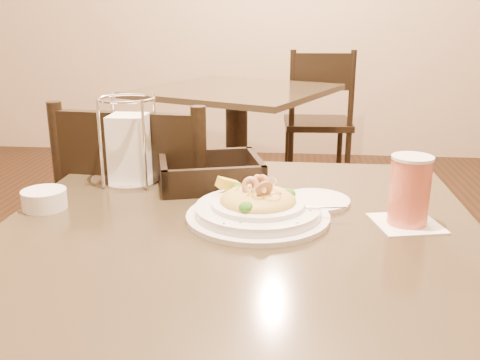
# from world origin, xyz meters

# --- Properties ---
(main_table) EXTENTS (0.90, 0.90, 0.75)m
(main_table) POSITION_xyz_m (0.00, 0.00, 0.52)
(main_table) COLOR black
(main_table) RESTS_ON ground
(background_table) EXTENTS (1.19, 1.19, 0.75)m
(background_table) POSITION_xyz_m (-0.21, 1.93, 0.52)
(background_table) COLOR black
(background_table) RESTS_ON ground
(dining_chair_near) EXTENTS (0.46, 0.46, 0.93)m
(dining_chair_near) POSITION_xyz_m (-0.29, 0.42, 0.50)
(dining_chair_near) COLOR black
(dining_chair_near) RESTS_ON ground
(dining_chair_far) EXTENTS (0.44, 0.44, 0.93)m
(dining_chair_far) POSITION_xyz_m (0.26, 2.50, 0.50)
(dining_chair_far) COLOR black
(dining_chair_far) RESTS_ON ground
(pasta_bowl) EXTENTS (0.31, 0.28, 0.09)m
(pasta_bowl) POSITION_xyz_m (0.03, 0.03, 0.78)
(pasta_bowl) COLOR white
(pasta_bowl) RESTS_ON main_table
(drink_glass) EXTENTS (0.14, 0.14, 0.13)m
(drink_glass) POSITION_xyz_m (0.31, 0.03, 0.82)
(drink_glass) COLOR white
(drink_glass) RESTS_ON main_table
(bread_basket) EXTENTS (0.27, 0.24, 0.06)m
(bread_basket) POSITION_xyz_m (-0.09, 0.23, 0.78)
(bread_basket) COLOR black
(bread_basket) RESTS_ON main_table
(napkin_caddy) EXTENTS (0.13, 0.13, 0.20)m
(napkin_caddy) POSITION_xyz_m (-0.28, 0.23, 0.84)
(napkin_caddy) COLOR silver
(napkin_caddy) RESTS_ON main_table
(side_plate) EXTENTS (0.18, 0.18, 0.01)m
(side_plate) POSITION_xyz_m (0.15, 0.13, 0.76)
(side_plate) COLOR white
(side_plate) RESTS_ON main_table
(butter_ramekin) EXTENTS (0.11, 0.11, 0.04)m
(butter_ramekin) POSITION_xyz_m (-0.40, 0.04, 0.77)
(butter_ramekin) COLOR white
(butter_ramekin) RESTS_ON main_table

